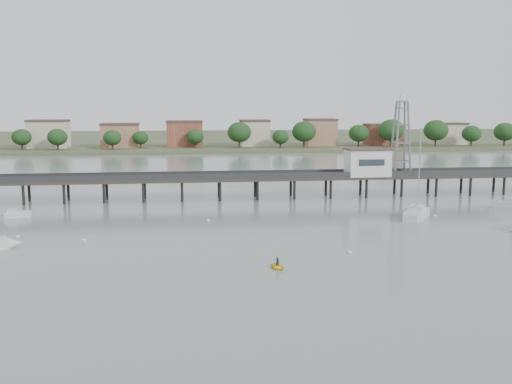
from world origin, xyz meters
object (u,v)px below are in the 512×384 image
pier (238,179)px  lattice_tower (401,139)px  white_tender (17,214)px  sailboat_c (419,213)px  yellow_dinghy (277,268)px

pier → lattice_tower: lattice_tower is taller
lattice_tower → white_tender: 69.77m
pier → sailboat_c: size_ratio=10.13×
lattice_tower → yellow_dinghy: 57.34m
pier → sailboat_c: bearing=-37.7°
sailboat_c → yellow_dinghy: sailboat_c is taller
lattice_tower → white_tender: lattice_tower is taller
pier → lattice_tower: (31.50, 0.00, 7.31)m
pier → white_tender: bearing=-159.3°
pier → yellow_dinghy: pier is taller
lattice_tower → sailboat_c: lattice_tower is taller
lattice_tower → sailboat_c: bearing=-102.6°
sailboat_c → white_tender: bearing=118.9°
white_tender → sailboat_c: bearing=-13.1°
lattice_tower → white_tender: (-67.59, -13.62, -10.63)m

